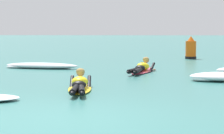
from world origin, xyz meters
name	(u,v)px	position (x,y,z in m)	size (l,w,h in m)	color
ground_plane	(103,66)	(0.00, 10.00, 0.00)	(120.00, 120.00, 0.00)	#387A75
surfer_near	(80,85)	(-0.10, 3.18, 0.14)	(0.71, 2.46, 0.54)	yellow
surfer_far	(142,68)	(1.47, 7.43, 0.14)	(1.07, 2.43, 0.55)	#E54C66
whitewater_mid_right	(42,66)	(-2.18, 8.71, 0.10)	(2.86, 1.18, 0.21)	white
channel_marker_buoy	(191,50)	(3.91, 13.86, 0.44)	(0.53, 0.53, 1.09)	#EA5B0F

